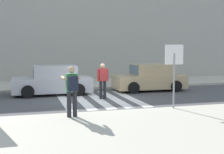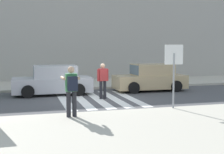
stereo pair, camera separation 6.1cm
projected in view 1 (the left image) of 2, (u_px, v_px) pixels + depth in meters
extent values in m
plane|color=#4C4C4F|center=(99.00, 100.00, 14.87)|extent=(120.00, 120.00, 0.00)
cube|color=beige|center=(149.00, 132.00, 8.92)|extent=(60.00, 6.00, 0.14)
cube|color=beige|center=(78.00, 84.00, 20.61)|extent=(60.00, 4.80, 0.14)
cube|color=#ADA89E|center=(68.00, 35.00, 24.50)|extent=(56.00, 4.00, 6.99)
cube|color=silver|center=(65.00, 101.00, 14.63)|extent=(0.44, 5.20, 0.01)
cube|color=silver|center=(81.00, 100.00, 14.84)|extent=(0.44, 5.20, 0.01)
cube|color=silver|center=(98.00, 99.00, 15.06)|extent=(0.44, 5.20, 0.01)
cube|color=silver|center=(114.00, 98.00, 15.28)|extent=(0.44, 5.20, 0.01)
cube|color=silver|center=(129.00, 98.00, 15.49)|extent=(0.44, 5.20, 0.01)
cylinder|color=gray|center=(174.00, 81.00, 12.05)|extent=(0.07, 0.07, 2.13)
cube|color=white|center=(174.00, 55.00, 11.97)|extent=(0.76, 0.03, 0.76)
cube|color=red|center=(174.00, 55.00, 11.98)|extent=(0.66, 0.02, 0.66)
cylinder|color=#232328|center=(69.00, 104.00, 10.54)|extent=(0.15, 0.15, 0.88)
cylinder|color=#232328|center=(75.00, 104.00, 10.60)|extent=(0.15, 0.15, 0.88)
cube|color=#3D844C|center=(72.00, 82.00, 10.50)|extent=(0.39, 0.26, 0.60)
sphere|color=tan|center=(72.00, 70.00, 10.46)|extent=(0.23, 0.23, 0.23)
cylinder|color=tan|center=(63.00, 78.00, 10.62)|extent=(0.13, 0.58, 0.10)
cylinder|color=tan|center=(77.00, 78.00, 10.77)|extent=(0.13, 0.58, 0.10)
cube|color=black|center=(69.00, 76.00, 10.86)|extent=(0.14, 0.11, 0.10)
cube|color=black|center=(73.00, 84.00, 10.28)|extent=(0.33, 0.21, 0.48)
cylinder|color=#232328|center=(101.00, 90.00, 15.10)|extent=(0.15, 0.15, 0.88)
cylinder|color=#232328|center=(105.00, 90.00, 15.18)|extent=(0.15, 0.15, 0.88)
cube|color=#B73333|center=(103.00, 75.00, 15.07)|extent=(0.41, 0.29, 0.60)
sphere|color=tan|center=(103.00, 66.00, 15.03)|extent=(0.23, 0.23, 0.23)
cylinder|color=#B73333|center=(98.00, 75.00, 14.98)|extent=(0.10, 0.10, 0.58)
cylinder|color=#B73333|center=(107.00, 75.00, 15.17)|extent=(0.10, 0.10, 0.58)
cube|color=#B7BABF|center=(52.00, 85.00, 16.49)|extent=(4.10, 1.70, 0.76)
cube|color=#B7BABF|center=(55.00, 71.00, 16.46)|extent=(2.20, 1.56, 0.64)
cube|color=slate|center=(34.00, 72.00, 16.17)|extent=(0.10, 1.50, 0.54)
cube|color=slate|center=(73.00, 71.00, 16.72)|extent=(0.10, 1.50, 0.51)
cylinder|color=black|center=(28.00, 92.00, 15.35)|extent=(0.64, 0.22, 0.64)
cylinder|color=black|center=(27.00, 87.00, 16.98)|extent=(0.64, 0.22, 0.64)
cylinder|color=black|center=(79.00, 90.00, 16.04)|extent=(0.64, 0.22, 0.64)
cylinder|color=black|center=(74.00, 86.00, 17.66)|extent=(0.64, 0.22, 0.64)
cube|color=tan|center=(149.00, 82.00, 17.98)|extent=(4.10, 1.70, 0.76)
cube|color=tan|center=(152.00, 69.00, 17.96)|extent=(2.20, 1.56, 0.64)
cube|color=slate|center=(134.00, 70.00, 17.67)|extent=(0.10, 1.50, 0.54)
cube|color=slate|center=(167.00, 69.00, 18.22)|extent=(0.10, 1.50, 0.51)
cylinder|color=black|center=(134.00, 88.00, 16.85)|extent=(0.64, 0.22, 0.64)
cylinder|color=black|center=(124.00, 84.00, 18.47)|extent=(0.64, 0.22, 0.64)
cylinder|color=black|center=(176.00, 86.00, 17.53)|extent=(0.64, 0.22, 0.64)
cylinder|color=black|center=(163.00, 83.00, 19.16)|extent=(0.64, 0.22, 0.64)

